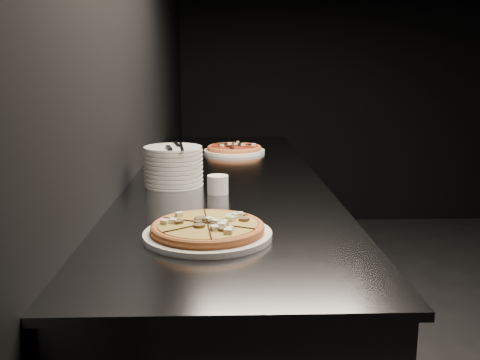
{
  "coord_description": "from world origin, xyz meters",
  "views": [
    {
      "loc": [
        -2.14,
        -2.1,
        1.35
      ],
      "look_at": [
        -2.08,
        -0.17,
        0.94
      ],
      "focal_mm": 40.0,
      "sensor_mm": 36.0,
      "label": 1
    }
  ],
  "objects_px": {
    "counter": "(227,284)",
    "pizza_mushroom": "(208,230)",
    "ramekin": "(218,184)",
    "pizza_tomato": "(234,149)",
    "plate_stack": "(173,166)",
    "cutlery": "(175,146)"
  },
  "relations": [
    {
      "from": "plate_stack",
      "to": "ramekin",
      "type": "bearing_deg",
      "value": -40.72
    },
    {
      "from": "pizza_tomato",
      "to": "plate_stack",
      "type": "height_order",
      "value": "plate_stack"
    },
    {
      "from": "pizza_mushroom",
      "to": "ramekin",
      "type": "bearing_deg",
      "value": 87.5
    },
    {
      "from": "plate_stack",
      "to": "cutlery",
      "type": "height_order",
      "value": "cutlery"
    },
    {
      "from": "pizza_tomato",
      "to": "cutlery",
      "type": "relative_size",
      "value": 1.59
    },
    {
      "from": "counter",
      "to": "pizza_mushroom",
      "type": "bearing_deg",
      "value": -93.85
    },
    {
      "from": "pizza_mushroom",
      "to": "pizza_tomato",
      "type": "height_order",
      "value": "pizza_mushroom"
    },
    {
      "from": "pizza_tomato",
      "to": "cutlery",
      "type": "distance_m",
      "value": 0.82
    },
    {
      "from": "pizza_tomato",
      "to": "ramekin",
      "type": "distance_m",
      "value": 0.9
    },
    {
      "from": "pizza_tomato",
      "to": "plate_stack",
      "type": "distance_m",
      "value": 0.79
    },
    {
      "from": "pizza_tomato",
      "to": "pizza_mushroom",
      "type": "bearing_deg",
      "value": -94.01
    },
    {
      "from": "pizza_mushroom",
      "to": "cutlery",
      "type": "xyz_separation_m",
      "value": [
        -0.14,
        0.62,
        0.13
      ]
    },
    {
      "from": "counter",
      "to": "pizza_mushroom",
      "type": "height_order",
      "value": "pizza_mushroom"
    },
    {
      "from": "cutlery",
      "to": "pizza_tomato",
      "type": "bearing_deg",
      "value": 60.67
    },
    {
      "from": "pizza_mushroom",
      "to": "ramekin",
      "type": "relative_size",
      "value": 5.37
    },
    {
      "from": "counter",
      "to": "ramekin",
      "type": "relative_size",
      "value": 33.42
    },
    {
      "from": "pizza_mushroom",
      "to": "ramekin",
      "type": "distance_m",
      "value": 0.49
    },
    {
      "from": "counter",
      "to": "pizza_tomato",
      "type": "bearing_deg",
      "value": 85.78
    },
    {
      "from": "counter",
      "to": "ramekin",
      "type": "xyz_separation_m",
      "value": [
        -0.03,
        -0.29,
        0.49
      ]
    },
    {
      "from": "pizza_mushroom",
      "to": "plate_stack",
      "type": "height_order",
      "value": "plate_stack"
    },
    {
      "from": "pizza_tomato",
      "to": "cutlery",
      "type": "bearing_deg",
      "value": -106.79
    },
    {
      "from": "counter",
      "to": "plate_stack",
      "type": "distance_m",
      "value": 0.58
    }
  ]
}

